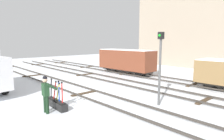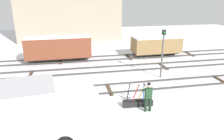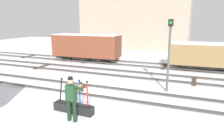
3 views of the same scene
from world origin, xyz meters
name	(u,v)px [view 2 (image 2 of 3)]	position (x,y,z in m)	size (l,w,h in m)	color
ground_plane	(109,90)	(0.00, 0.00, 0.00)	(60.00, 60.00, 0.00)	silver
track_main_line	(109,89)	(0.00, 0.00, 0.11)	(44.00, 1.94, 0.18)	#38332D
track_siding_near	(101,70)	(0.00, 4.10, 0.11)	(44.00, 1.94, 0.18)	#38332D
track_siding_far	(96,58)	(0.00, 7.65, 0.11)	(44.00, 1.94, 0.18)	#38332D
switch_lever_frame	(138,102)	(1.26, -2.57, 0.25)	(1.81, 0.43, 1.45)	black
rail_worker	(148,95)	(1.61, -3.24, 1.01)	(0.55, 0.65, 1.77)	black
delivery_truck	(25,114)	(-4.54, -5.12, 1.62)	(5.98, 3.00, 2.88)	silver
signal_post	(163,49)	(4.51, 1.61, 2.34)	(0.24, 0.32, 3.81)	#4C4C4C
freight_car_far_end	(58,47)	(-3.62, 7.65, 1.43)	(6.27, 2.06, 2.49)	#2D2B28
freight_car_mid_siding	(156,45)	(6.51, 7.65, 1.23)	(5.10, 2.28, 2.10)	#2D2B28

